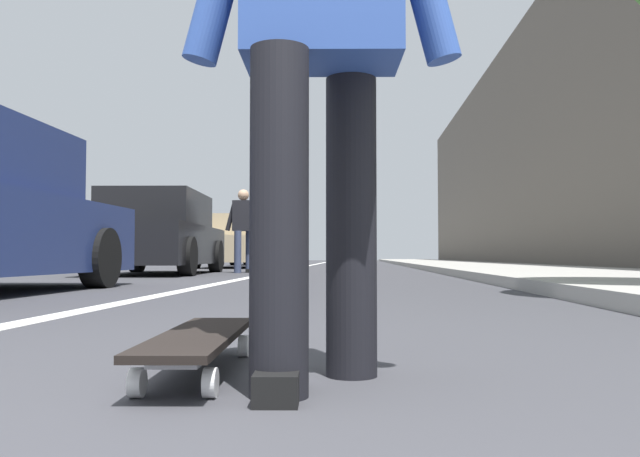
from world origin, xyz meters
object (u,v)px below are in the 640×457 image
at_px(skater_person, 320,19).
at_px(parked_car_end, 264,246).
at_px(parked_car_mid, 159,235).
at_px(pedestrian_distant, 243,225).
at_px(parked_car_far, 236,243).
at_px(traffic_light, 298,179).
at_px(skateboard, 199,340).

bearing_deg(skater_person, parked_car_end, 8.67).
xyz_separation_m(parked_car_mid, pedestrian_distant, (0.93, -1.40, 0.23)).
xyz_separation_m(parked_car_far, traffic_light, (4.11, -1.40, 2.32)).
relative_size(skater_person, parked_car_mid, 0.38).
bearing_deg(parked_car_mid, traffic_light, -8.58).
bearing_deg(parked_car_mid, parked_car_end, -0.70).
height_order(skateboard, parked_car_far, parked_car_far).
relative_size(parked_car_end, traffic_light, 0.94).
bearing_deg(pedestrian_distant, parked_car_far, 12.32).
xyz_separation_m(parked_car_mid, parked_car_end, (12.29, -0.15, -0.00)).
height_order(skateboard, skater_person, skater_person).
height_order(parked_car_end, traffic_light, traffic_light).
bearing_deg(skater_person, traffic_light, 5.42).
relative_size(parked_car_mid, pedestrian_distant, 2.63).
bearing_deg(parked_car_end, pedestrian_distant, -173.73).
distance_m(skateboard, pedestrian_distant, 10.86).
bearing_deg(traffic_light, parked_car_far, 161.20).
distance_m(parked_car_mid, traffic_light, 10.92).
distance_m(skater_person, parked_car_far, 16.68).
distance_m(parked_car_far, parked_car_end, 5.85).
height_order(parked_car_far, parked_car_end, parked_car_end).
bearing_deg(pedestrian_distant, skateboard, -170.48).
relative_size(skateboard, parked_car_end, 0.21).
height_order(skateboard, parked_car_end, parked_car_end).
xyz_separation_m(skater_person, parked_car_far, (16.34, 3.34, -0.24)).
distance_m(parked_car_far, traffic_light, 4.92).
xyz_separation_m(parked_car_end, traffic_light, (-1.73, -1.44, 2.31)).
distance_m(parked_car_mid, pedestrian_distant, 1.69).
height_order(skater_person, parked_car_far, skater_person).
distance_m(skater_person, pedestrian_distant, 11.03).
bearing_deg(skateboard, parked_car_far, 10.48).
distance_m(skateboard, parked_car_far, 16.47).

